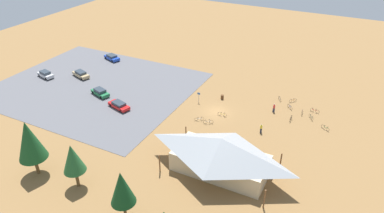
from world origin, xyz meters
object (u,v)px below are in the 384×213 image
(bike_pavilion, at_px, (221,153))
(car_green_far_end, at_px, (100,92))
(pine_east, at_px, (122,188))
(car_silver_by_curb, at_px, (45,74))
(lot_sign, at_px, (199,96))
(bicycle_green_yard_front, at_px, (325,128))
(car_red_aisle_side, at_px, (119,105))
(bicycle_orange_edge_south, at_px, (293,100))
(visitor_at_bikes, at_px, (261,128))
(car_blue_mid_lot, at_px, (112,57))
(bicycle_yellow_lone_east, at_px, (222,114))
(bicycle_black_mid_cluster, at_px, (291,119))
(trash_bin, at_px, (222,97))
(bicycle_teal_near_sign, at_px, (311,117))
(pine_mideast, at_px, (73,158))
(bicycle_red_by_bin, at_px, (315,111))
(bicycle_purple_edge_north, at_px, (302,112))
(visitor_near_lot, at_px, (274,108))
(pine_far_west, at_px, (29,140))
(bicycle_blue_back_row, at_px, (290,107))
(bicycle_silver_lone_west, at_px, (280,99))
(bicycle_white_front_row, at_px, (199,119))
(bicycle_silver_yard_right, at_px, (208,122))
(car_tan_end_stall, at_px, (81,74))

(bike_pavilion, bearing_deg, car_green_far_end, -18.81)
(pine_east, distance_m, car_silver_by_curb, 48.29)
(lot_sign, distance_m, car_green_far_end, 20.38)
(bicycle_green_yard_front, height_order, car_red_aisle_side, car_red_aisle_side)
(bicycle_orange_edge_south, distance_m, visitor_at_bikes, 13.53)
(car_blue_mid_lot, distance_m, car_green_far_end, 18.95)
(bicycle_green_yard_front, xyz_separation_m, car_silver_by_curb, (59.98, 6.44, 0.41))
(bike_pavilion, height_order, bicycle_yellow_lone_east, bike_pavilion)
(bicycle_green_yard_front, bearing_deg, bicycle_black_mid_cluster, -2.40)
(pine_east, bearing_deg, trash_bin, -88.18)
(car_silver_by_curb, distance_m, car_green_far_end, 16.80)
(bicycle_teal_near_sign, bearing_deg, car_red_aisle_side, 20.46)
(pine_mideast, relative_size, bicycle_red_by_bin, 4.03)
(bicycle_purple_edge_north, height_order, visitor_near_lot, visitor_near_lot)
(pine_far_west, relative_size, bicycle_teal_near_sign, 6.00)
(bicycle_orange_edge_south, bearing_deg, pine_east, 73.07)
(bicycle_yellow_lone_east, distance_m, visitor_near_lot, 9.96)
(bicycle_black_mid_cluster, xyz_separation_m, car_green_far_end, (37.19, 7.96, 0.37))
(trash_bin, bearing_deg, bicycle_blue_back_row, -170.05)
(bicycle_teal_near_sign, bearing_deg, lot_sign, 9.50)
(pine_far_west, distance_m, bicycle_silver_lone_west, 45.83)
(bicycle_black_mid_cluster, bearing_deg, bicycle_red_by_bin, -124.58)
(trash_bin, xyz_separation_m, bicycle_white_front_row, (0.64, 9.39, -0.11))
(car_blue_mid_lot, bearing_deg, car_silver_by_curb, 64.91)
(bicycle_green_yard_front, distance_m, bicycle_red_by_bin, 5.81)
(bicycle_silver_yard_right, bearing_deg, pine_far_west, 54.17)
(bike_pavilion, relative_size, car_tan_end_stall, 3.20)
(bicycle_teal_near_sign, bearing_deg, bicycle_black_mid_cluster, 34.01)
(car_red_aisle_side, bearing_deg, visitor_near_lot, -156.05)
(lot_sign, bearing_deg, bicycle_red_by_bin, -163.54)
(bicycle_teal_near_sign, relative_size, visitor_at_bikes, 0.85)
(bicycle_white_front_row, height_order, car_green_far_end, car_green_far_end)
(pine_mideast, bearing_deg, visitor_near_lot, -120.83)
(car_tan_end_stall, bearing_deg, bicycle_silver_yard_right, 172.04)
(bicycle_yellow_lone_east, xyz_separation_m, bicycle_orange_edge_south, (-10.50, -11.24, -0.02))
(trash_bin, xyz_separation_m, bicycle_black_mid_cluster, (-14.21, 1.91, -0.07))
(bicycle_silver_yard_right, height_order, car_tan_end_stall, car_tan_end_stall)
(bicycle_silver_lone_west, xyz_separation_m, bicycle_yellow_lone_east, (8.03, 10.65, 0.01))
(pine_far_west, bearing_deg, bicycle_blue_back_row, -129.12)
(bicycle_black_mid_cluster, bearing_deg, bicycle_yellow_lone_east, 19.69)
(lot_sign, relative_size, pine_far_west, 0.25)
(bicycle_teal_near_sign, bearing_deg, bicycle_purple_edge_north, -30.11)
(pine_east, xyz_separation_m, car_red_aisle_side, (17.43, -21.70, -4.52))
(bicycle_white_front_row, xyz_separation_m, car_green_far_end, (22.33, 0.48, 0.41))
(pine_east, bearing_deg, car_green_far_end, -45.15)
(bicycle_green_yard_front, xyz_separation_m, car_red_aisle_side, (36.60, 10.18, 0.33))
(bicycle_silver_lone_west, relative_size, car_tan_end_stall, 0.30)
(pine_east, relative_size, bicycle_purple_edge_north, 4.27)
(car_red_aisle_side, bearing_deg, visitor_at_bikes, -171.10)
(trash_bin, bearing_deg, bicycle_silver_lone_west, -156.62)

